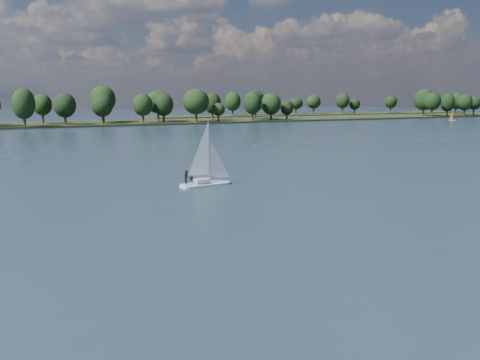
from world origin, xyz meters
The scene contains 6 objects.
ground centered at (0.00, 100.00, 0.00)m, with size 700.00×700.00×0.00m, color #233342.
far_shore centered at (0.00, 212.00, 0.00)m, with size 660.00×40.00×1.50m, color black.
far_shore_back centered at (160.00, 260.00, 0.00)m, with size 220.00×30.00×1.40m, color black.
sailboat centered at (-8.50, 53.52, 2.41)m, with size 6.73×2.56×8.64m.
dinghy_orange centered at (170.60, 169.11, 1.08)m, with size 3.05×2.22×4.55m.
treeline centered at (-12.78, 208.61, 8.08)m, with size 562.50×73.88×18.62m.
Camera 1 is at (-35.72, -8.13, 11.38)m, focal length 40.00 mm.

